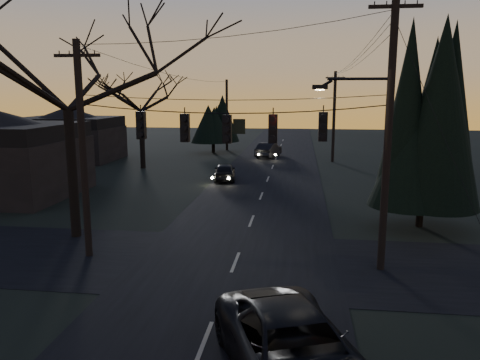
# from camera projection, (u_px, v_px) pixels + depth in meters

# --- Properties ---
(main_road) EXTENTS (8.00, 120.00, 0.02)m
(main_road) POSITION_uv_depth(u_px,v_px,m) (258.00, 203.00, 27.98)
(main_road) COLOR black
(main_road) RESTS_ON ground
(cross_road) EXTENTS (60.00, 7.00, 0.02)m
(cross_road) POSITION_uv_depth(u_px,v_px,m) (235.00, 262.00, 18.24)
(cross_road) COLOR black
(cross_road) RESTS_ON ground
(utility_pole_right) EXTENTS (5.00, 0.30, 10.00)m
(utility_pole_right) POSITION_uv_depth(u_px,v_px,m) (380.00, 269.00, 17.54)
(utility_pole_right) COLOR black
(utility_pole_right) RESTS_ON ground
(utility_pole_left) EXTENTS (1.80, 0.30, 8.50)m
(utility_pole_left) POSITION_uv_depth(u_px,v_px,m) (89.00, 256.00, 18.99)
(utility_pole_left) COLOR black
(utility_pole_left) RESTS_ON ground
(utility_pole_far_r) EXTENTS (1.80, 0.30, 8.50)m
(utility_pole_far_r) POSITION_uv_depth(u_px,v_px,m) (332.00, 162.00, 44.84)
(utility_pole_far_r) COLOR black
(utility_pole_far_r) RESTS_ON ground
(utility_pole_far_l) EXTENTS (0.30, 0.30, 8.00)m
(utility_pole_far_l) POSITION_uv_depth(u_px,v_px,m) (227.00, 150.00, 54.09)
(utility_pole_far_l) COLOR black
(utility_pole_far_l) RESTS_ON ground
(span_signal_assembly) EXTENTS (11.50, 0.44, 1.57)m
(span_signal_assembly) POSITION_uv_depth(u_px,v_px,m) (229.00, 127.00, 17.30)
(span_signal_assembly) COLOR black
(span_signal_assembly) RESTS_ON ground
(bare_tree_left) EXTENTS (11.25, 11.25, 11.54)m
(bare_tree_left) POSITION_uv_depth(u_px,v_px,m) (64.00, 56.00, 20.09)
(bare_tree_left) COLOR black
(bare_tree_left) RESTS_ON ground
(evergreen_right) EXTENTS (4.41, 4.41, 8.66)m
(evergreen_right) POSITION_uv_depth(u_px,v_px,m) (426.00, 127.00, 22.26)
(evergreen_right) COLOR black
(evergreen_right) RESTS_ON ground
(bare_tree_dist) EXTENTS (6.47, 6.47, 9.90)m
(bare_tree_dist) POSITION_uv_depth(u_px,v_px,m) (140.00, 88.00, 39.91)
(bare_tree_dist) COLOR black
(bare_tree_dist) RESTS_ON ground
(evergreen_dist) EXTENTS (3.85, 3.85, 5.50)m
(evergreen_dist) POSITION_uv_depth(u_px,v_px,m) (213.00, 122.00, 51.16)
(evergreen_dist) COLOR black
(evergreen_dist) RESTS_ON ground
(house_left_far) EXTENTS (9.00, 7.00, 5.20)m
(house_left_far) POSITION_uv_depth(u_px,v_px,m) (69.00, 134.00, 45.63)
(house_left_far) COLOR black
(house_left_far) RESTS_ON ground
(suv_near) EXTENTS (4.61, 6.41, 1.62)m
(suv_near) POSITION_uv_depth(u_px,v_px,m) (294.00, 351.00, 10.48)
(suv_near) COLOR black
(suv_near) RESTS_ON ground
(sedan_oncoming_a) EXTENTS (2.03, 3.99, 1.30)m
(sedan_oncoming_a) POSITION_uv_depth(u_px,v_px,m) (225.00, 172.00, 35.22)
(sedan_oncoming_a) COLOR black
(sedan_oncoming_a) RESTS_ON ground
(sedan_oncoming_b) EXTENTS (2.58, 4.76, 1.49)m
(sedan_oncoming_b) POSITION_uv_depth(u_px,v_px,m) (269.00, 150.00, 47.84)
(sedan_oncoming_b) COLOR black
(sedan_oncoming_b) RESTS_ON ground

